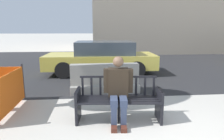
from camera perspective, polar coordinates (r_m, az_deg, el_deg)
The scene contains 5 objects.
street_asphalt at distance 11.39m, azimuth 0.89°, elevation 2.24°, with size 120.00×12.00×0.01m, color #28282B.
street_bench at distance 4.09m, azimuth 1.90°, elevation -8.97°, with size 1.73×0.66×0.88m.
seated_person at distance 3.94m, azimuth 1.80°, elevation -5.26°, with size 0.59×0.75×1.31m.
jersey_barrier_centre at distance 5.94m, azimuth -2.07°, elevation -3.01°, with size 2.02×0.74×0.84m.
car_sedan_far at distance 8.41m, azimuth -2.95°, elevation 3.64°, with size 4.57×2.04×1.35m.
Camera 1 is at (-1.18, -2.48, 1.82)m, focal length 32.00 mm.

